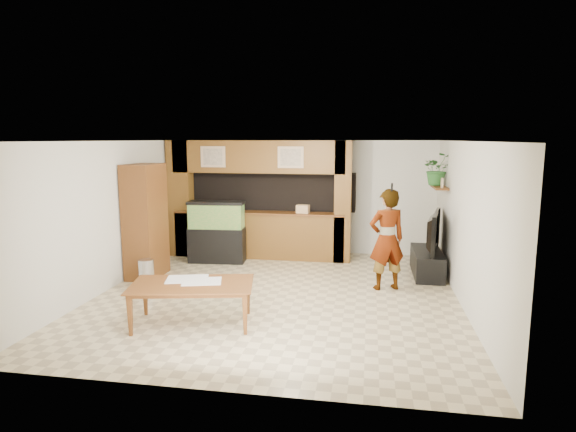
% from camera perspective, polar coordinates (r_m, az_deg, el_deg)
% --- Properties ---
extents(floor, '(6.50, 6.50, 0.00)m').
position_cam_1_polar(floor, '(8.35, -1.23, -9.26)').
color(floor, '#C5B389').
rests_on(floor, ground).
extents(ceiling, '(6.50, 6.50, 0.00)m').
position_cam_1_polar(ceiling, '(7.92, -1.29, 8.88)').
color(ceiling, white).
rests_on(ceiling, wall_back).
extents(wall_back, '(6.00, 0.00, 6.00)m').
position_cam_1_polar(wall_back, '(11.21, 1.90, 2.30)').
color(wall_back, beige).
rests_on(wall_back, floor).
extents(wall_left, '(0.00, 6.50, 6.50)m').
position_cam_1_polar(wall_left, '(9.09, -20.17, 0.12)').
color(wall_left, beige).
rests_on(wall_left, floor).
extents(wall_right, '(0.00, 6.50, 6.50)m').
position_cam_1_polar(wall_right, '(8.03, 20.26, -1.00)').
color(wall_right, beige).
rests_on(wall_right, floor).
extents(partition, '(4.20, 0.99, 2.60)m').
position_cam_1_polar(partition, '(10.78, -3.56, 2.08)').
color(partition, brown).
rests_on(partition, floor).
extents(wall_clock, '(0.05, 0.25, 0.25)m').
position_cam_1_polar(wall_clock, '(9.88, -17.32, 4.46)').
color(wall_clock, black).
rests_on(wall_clock, wall_left).
extents(wall_shelf, '(0.25, 0.90, 0.04)m').
position_cam_1_polar(wall_shelf, '(9.86, 17.50, 3.28)').
color(wall_shelf, brown).
rests_on(wall_shelf, wall_right).
extents(pantry_cabinet, '(0.54, 0.89, 2.17)m').
position_cam_1_polar(pantry_cabinet, '(9.57, -16.54, -0.57)').
color(pantry_cabinet, brown).
rests_on(pantry_cabinet, floor).
extents(trash_can, '(0.27, 0.27, 0.50)m').
position_cam_1_polar(trash_can, '(9.06, -16.44, -6.51)').
color(trash_can, '#B2B2B7').
rests_on(trash_can, floor).
extents(aquarium, '(1.19, 0.45, 1.32)m').
position_cam_1_polar(aquarium, '(10.44, -8.43, -1.95)').
color(aquarium, black).
rests_on(aquarium, floor).
extents(tv_stand, '(0.53, 1.44, 0.48)m').
position_cam_1_polar(tv_stand, '(9.83, 16.13, -5.33)').
color(tv_stand, black).
rests_on(tv_stand, floor).
extents(television, '(0.43, 1.34, 0.77)m').
position_cam_1_polar(television, '(9.69, 16.30, -1.76)').
color(television, black).
rests_on(television, tv_stand).
extents(photo_frame, '(0.03, 0.14, 0.18)m').
position_cam_1_polar(photo_frame, '(9.53, 17.79, 3.74)').
color(photo_frame, tan).
rests_on(photo_frame, wall_shelf).
extents(potted_plant, '(0.68, 0.62, 0.65)m').
position_cam_1_polar(potted_plant, '(10.02, 17.28, 5.34)').
color(potted_plant, '#275F26').
rests_on(potted_plant, wall_shelf).
extents(person, '(0.76, 0.64, 1.79)m').
position_cam_1_polar(person, '(8.59, 11.63, -2.75)').
color(person, tan).
rests_on(person, floor).
extents(microphone, '(0.03, 0.10, 0.15)m').
position_cam_1_polar(microphone, '(8.29, 12.21, 3.35)').
color(microphone, black).
rests_on(microphone, person).
extents(dining_table, '(1.87, 1.28, 0.60)m').
position_cam_1_polar(dining_table, '(7.09, -11.29, -10.28)').
color(dining_table, brown).
rests_on(dining_table, floor).
extents(newspaper_a, '(0.64, 0.53, 0.01)m').
position_cam_1_polar(newspaper_a, '(7.09, -10.17, -7.63)').
color(newspaper_a, silver).
rests_on(newspaper_a, dining_table).
extents(newspaper_b, '(0.68, 0.57, 0.01)m').
position_cam_1_polar(newspaper_b, '(7.25, -11.86, -7.32)').
color(newspaper_b, silver).
rests_on(newspaper_b, dining_table).
extents(counter_box, '(0.29, 0.22, 0.18)m').
position_cam_1_polar(counter_box, '(10.43, 1.78, 0.84)').
color(counter_box, tan).
rests_on(counter_box, partition).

